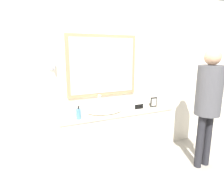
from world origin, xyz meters
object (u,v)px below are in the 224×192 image
Objects in this scene: soap_bottle at (79,114)px; picture_frame at (154,102)px; sink_basin at (104,110)px; appliance_box at (137,106)px; person at (209,96)px.

picture_frame is (1.15, 0.06, 0.01)m from soap_bottle.
soap_bottle is at bearing -158.52° from sink_basin.
soap_bottle reaches higher than appliance_box.
picture_frame is 0.09× the size of person.
appliance_box is 0.11× the size of person.
picture_frame is 0.75m from person.
sink_basin is 3.36× the size of picture_frame.
person is (0.89, -0.44, 0.15)m from appliance_box.
sink_basin is 2.91× the size of soap_bottle.
appliance_box is at bearing 4.59° from soap_bottle.
sink_basin is 0.47m from appliance_box.
appliance_box is 0.29m from picture_frame.
sink_basin is 0.43m from soap_bottle.
appliance_box is 1.00m from person.
appliance_box is (0.86, 0.07, -0.02)m from soap_bottle.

